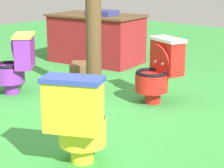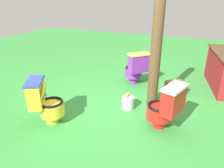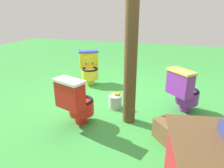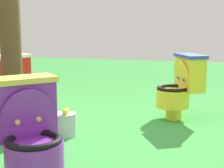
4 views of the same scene
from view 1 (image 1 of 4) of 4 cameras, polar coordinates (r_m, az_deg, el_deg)
name	(u,v)px [view 1 (image 1 of 4)]	position (r m, az deg, el deg)	size (l,w,h in m)	color
ground	(87,110)	(4.52, -3.41, -3.54)	(14.00, 14.00, 0.00)	green
toilet_purple	(16,63)	(5.16, -12.86, 2.77)	(0.63, 0.63, 0.73)	purple
toilet_red	(159,70)	(4.72, 6.36, 1.92)	(0.54, 0.60, 0.73)	red
toilet_yellow	(78,119)	(3.15, -4.59, -4.81)	(0.59, 0.62, 0.73)	yellow
vendor_table	(97,38)	(6.80, -2.11, 6.24)	(1.59, 1.10, 0.85)	maroon
wooden_post	(93,15)	(4.82, -2.55, 9.39)	(0.18, 0.18, 1.93)	brown
small_crate	(81,73)	(5.61, -4.26, 1.56)	(0.35, 0.25, 0.26)	brown
lemon_bucket	(92,98)	(4.52, -2.78, -1.95)	(0.22, 0.22, 0.28)	#B7B7BF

